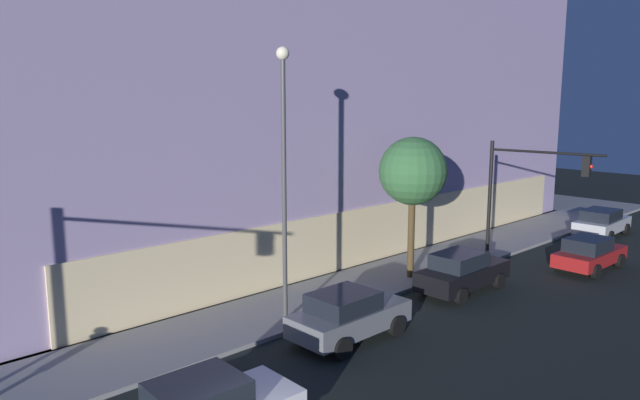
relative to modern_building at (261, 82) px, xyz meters
name	(u,v)px	position (x,y,z in m)	size (l,w,h in m)	color
modern_building	(261,82)	(0.00, 0.00, 0.00)	(36.17, 20.60, 17.88)	#4C4C51
traffic_light_far_corner	(526,181)	(3.74, -15.18, -4.81)	(0.68, 5.24, 5.73)	black
street_lamp_sidewalk	(284,157)	(-9.25, -13.24, -2.96)	(0.44, 0.44, 9.36)	#454545
sidewalk_tree	(413,172)	(-1.91, -12.97, -4.08)	(2.92, 2.92, 6.12)	#49371E
car_grey	(348,315)	(-8.56, -15.63, -8.01)	(4.23, 2.11, 1.66)	slate
car_black	(462,272)	(-1.64, -15.42, -8.01)	(4.58, 1.97, 1.70)	black
car_red	(589,253)	(5.37, -17.68, -8.06)	(4.29, 2.03, 1.57)	maroon
car_silver	(602,222)	(12.86, -15.31, -8.04)	(4.42, 2.22, 1.60)	#B7BABF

